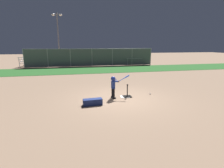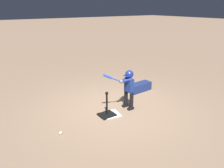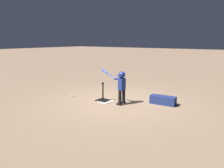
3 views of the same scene
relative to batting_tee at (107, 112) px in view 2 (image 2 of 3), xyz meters
The scene contains 6 objects.
ground_plane 0.47m from the batting_tee, 149.82° to the right, with size 90.00×90.00×0.00m, color #93755B.
home_plate 0.15m from the batting_tee, behind, with size 0.44×0.44×0.02m, color white.
batting_tee is the anchor object (origin of this frame).
batter_child 0.95m from the batting_tee, behind, with size 0.96×0.35×1.16m.
baseball 1.36m from the batting_tee, ahead, with size 0.07×0.07×0.07m, color white.
equipment_bag 2.06m from the batting_tee, 155.40° to the right, with size 0.84×0.32×0.28m, color navy.
Camera 2 is at (3.17, 4.56, 2.74)m, focal length 35.00 mm.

